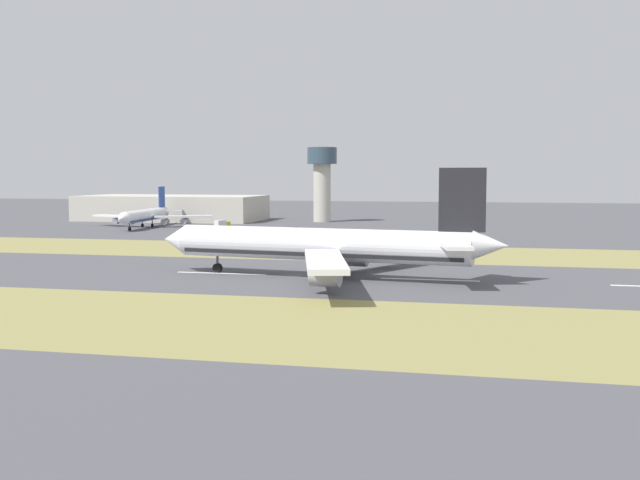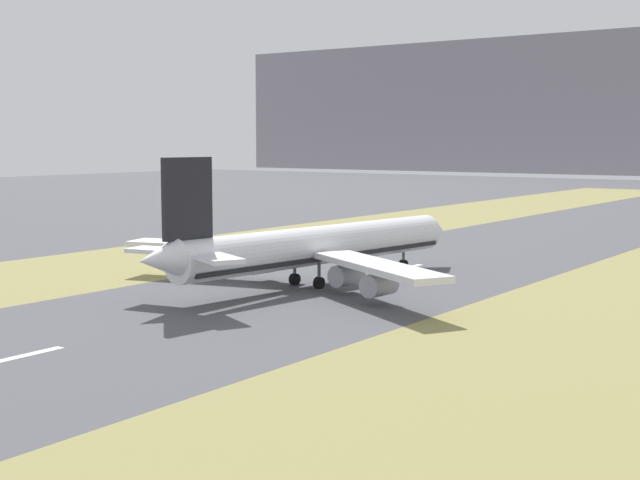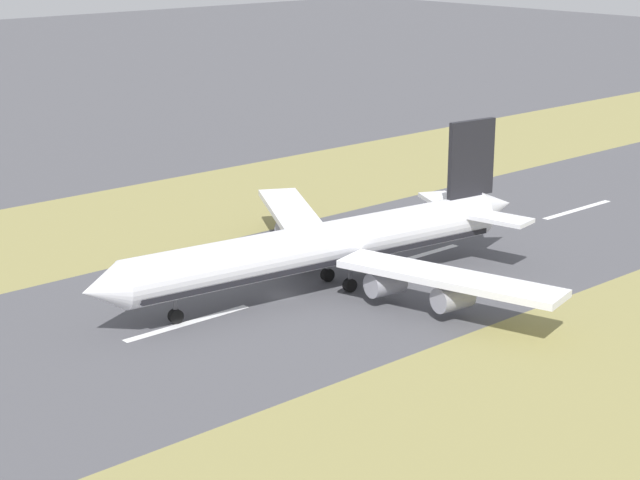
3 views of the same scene
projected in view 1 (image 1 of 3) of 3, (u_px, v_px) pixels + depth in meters
ground_plane at (296, 276)px, 141.17m from camera, size 800.00×800.00×0.00m
grass_median_west at (209, 321)px, 97.44m from camera, size 40.00×600.00×0.01m
grass_median_east at (342, 252)px, 184.90m from camera, size 40.00×600.00×0.01m
centreline_dash_mid at (429, 280)px, 135.67m from camera, size 1.20×18.00×0.01m
centreline_dash_far at (221, 273)px, 144.45m from camera, size 1.20×18.00×0.01m
airplane_main_jet at (330, 246)px, 137.19m from camera, size 63.61×67.15×20.20m
terminal_building at (172, 208)px, 315.49m from camera, size 36.00×75.03×10.33m
control_tower at (322, 176)px, 302.46m from camera, size 12.00×12.00×30.08m
airplane_parked_apron at (146, 215)px, 271.13m from camera, size 48.43×45.96×14.56m
service_truck at (222, 224)px, 263.79m from camera, size 6.37×4.56×3.10m
apron_car at (293, 230)px, 245.54m from camera, size 3.66×4.73×2.03m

